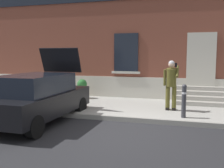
% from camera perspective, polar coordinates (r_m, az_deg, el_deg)
% --- Properties ---
extents(ground_plane, '(80.00, 80.00, 0.00)m').
position_cam_1_polar(ground_plane, '(7.33, 1.68, -10.10)').
color(ground_plane, '#232326').
extents(sidewalk, '(24.00, 3.60, 0.15)m').
position_cam_1_polar(sidewalk, '(9.97, 5.71, -5.25)').
color(sidewalk, '#99968E').
rests_on(sidewalk, ground).
extents(curb_edge, '(24.00, 0.12, 0.15)m').
position_cam_1_polar(curb_edge, '(8.19, 3.33, -7.79)').
color(curb_edge, gray).
rests_on(curb_edge, ground).
extents(building_facade, '(24.00, 1.52, 7.50)m').
position_cam_1_polar(building_facade, '(12.33, 8.08, 14.01)').
color(building_facade, brown).
rests_on(building_facade, ground).
extents(entrance_stoop, '(1.88, 1.28, 0.64)m').
position_cam_1_polar(entrance_stoop, '(11.07, 18.90, -2.74)').
color(entrance_stoop, '#9E998E').
rests_on(entrance_stoop, sidewalk).
extents(hatchback_car_black, '(1.86, 4.10, 2.34)m').
position_cam_1_polar(hatchback_car_black, '(8.25, -16.04, -2.79)').
color(hatchback_car_black, black).
rests_on(hatchback_car_black, ground).
extents(bollard_near_person, '(0.15, 0.15, 1.04)m').
position_cam_1_polar(bollard_near_person, '(8.27, 15.59, -3.36)').
color(bollard_near_person, '#333338').
rests_on(bollard_near_person, sidewalk).
extents(person_on_phone, '(0.51, 0.49, 1.75)m').
position_cam_1_polar(person_on_phone, '(9.18, 12.93, 0.42)').
color(person_on_phone, '#514C1E').
rests_on(person_on_phone, sidewalk).
extents(planter_olive, '(0.44, 0.44, 0.86)m').
position_cam_1_polar(planter_olive, '(12.76, -13.72, -0.43)').
color(planter_olive, '#606B38').
rests_on(planter_olive, sidewalk).
extents(planter_terracotta, '(0.44, 0.44, 0.86)m').
position_cam_1_polar(planter_terracotta, '(11.68, -6.59, -0.91)').
color(planter_terracotta, '#B25B38').
rests_on(planter_terracotta, sidewalk).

